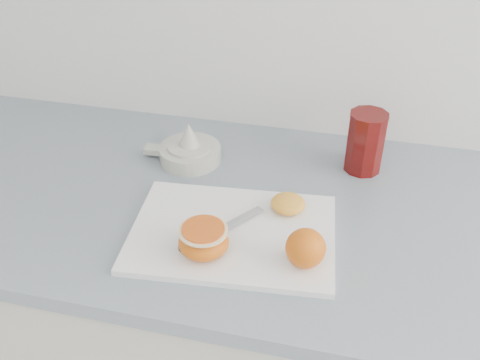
{
  "coord_description": "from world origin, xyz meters",
  "views": [
    {
      "loc": [
        0.29,
        0.89,
        1.51
      ],
      "look_at": [
        0.1,
        1.67,
        0.96
      ],
      "focal_mm": 40.0,
      "sensor_mm": 36.0,
      "label": 1
    }
  ],
  "objects_px": {
    "cutting_board": "(233,233)",
    "half_orange": "(204,240)",
    "citrus_juicer": "(189,150)",
    "counter": "(267,352)",
    "red_tumbler": "(365,144)"
  },
  "relations": [
    {
      "from": "counter",
      "to": "half_orange",
      "type": "height_order",
      "value": "half_orange"
    },
    {
      "from": "cutting_board",
      "to": "red_tumbler",
      "type": "bearing_deg",
      "value": 52.38
    },
    {
      "from": "half_orange",
      "to": "red_tumbler",
      "type": "distance_m",
      "value": 0.42
    },
    {
      "from": "counter",
      "to": "citrus_juicer",
      "type": "xyz_separation_m",
      "value": [
        -0.21,
        0.11,
        0.47
      ]
    },
    {
      "from": "cutting_board",
      "to": "citrus_juicer",
      "type": "bearing_deg",
      "value": 124.41
    },
    {
      "from": "counter",
      "to": "red_tumbler",
      "type": "height_order",
      "value": "red_tumbler"
    },
    {
      "from": "cutting_board",
      "to": "citrus_juicer",
      "type": "height_order",
      "value": "citrus_juicer"
    },
    {
      "from": "cutting_board",
      "to": "half_orange",
      "type": "distance_m",
      "value": 0.08
    },
    {
      "from": "cutting_board",
      "to": "half_orange",
      "type": "xyz_separation_m",
      "value": [
        -0.03,
        -0.07,
        0.03
      ]
    },
    {
      "from": "cutting_board",
      "to": "half_orange",
      "type": "relative_size",
      "value": 4.23
    },
    {
      "from": "half_orange",
      "to": "red_tumbler",
      "type": "xyz_separation_m",
      "value": [
        0.24,
        0.34,
        0.02
      ]
    },
    {
      "from": "half_orange",
      "to": "citrus_juicer",
      "type": "distance_m",
      "value": 0.31
    },
    {
      "from": "half_orange",
      "to": "red_tumbler",
      "type": "bearing_deg",
      "value": 54.31
    },
    {
      "from": "citrus_juicer",
      "to": "red_tumbler",
      "type": "relative_size",
      "value": 1.29
    },
    {
      "from": "half_orange",
      "to": "counter",
      "type": "bearing_deg",
      "value": 63.71
    }
  ]
}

